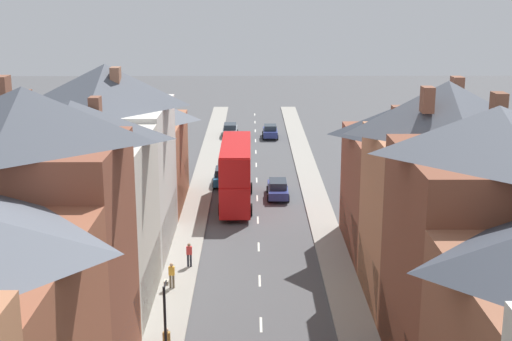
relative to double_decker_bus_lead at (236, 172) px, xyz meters
name	(u,v)px	position (x,y,z in m)	size (l,w,h in m)	color
pavement_left	(195,212)	(-3.29, -2.18, -2.75)	(2.20, 104.00, 0.14)	gray
pavement_right	(320,211)	(6.91, -2.18, -2.75)	(2.20, 104.00, 0.14)	gray
centre_line_dashes	(258,220)	(1.81, -4.18, -2.81)	(0.14, 97.80, 0.01)	silver
terrace_row_left	(55,234)	(-8.38, -24.54, 3.29)	(8.00, 57.08, 14.02)	#B2704C
terrace_row_right	(497,272)	(11.99, -28.92, 3.07)	(8.00, 45.68, 13.16)	silver
double_decker_bus_lead	(236,172)	(0.00, 0.00, 0.00)	(2.74, 10.80, 5.30)	red
car_near_silver	(223,176)	(-1.29, 6.26, -2.00)	(1.90, 4.35, 1.62)	#236093
car_parked_left_a	(270,131)	(3.61, 27.39, -1.99)	(1.90, 3.91, 1.64)	navy
car_parked_right_a	(278,189)	(3.61, 2.08, -2.01)	(1.90, 4.59, 1.58)	navy
car_mid_black	(239,150)	(0.01, 17.20, -2.02)	(1.90, 4.40, 1.58)	silver
car_parked_left_b	(230,130)	(-1.29, 28.14, -1.98)	(1.90, 4.59, 1.65)	gray
pedestrian_mid_left	(167,341)	(-2.87, -25.96, -1.78)	(0.36, 0.22, 1.61)	#23232D
pedestrian_mid_right	(172,274)	(-3.54, -17.54, -1.78)	(0.36, 0.22, 1.61)	brown
pedestrian_far_left	(189,254)	(-2.76, -14.13, -1.78)	(0.36, 0.22, 1.61)	#23232D
street_lamp	(166,334)	(-2.44, -29.43, 0.43)	(0.20, 1.12, 5.50)	black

